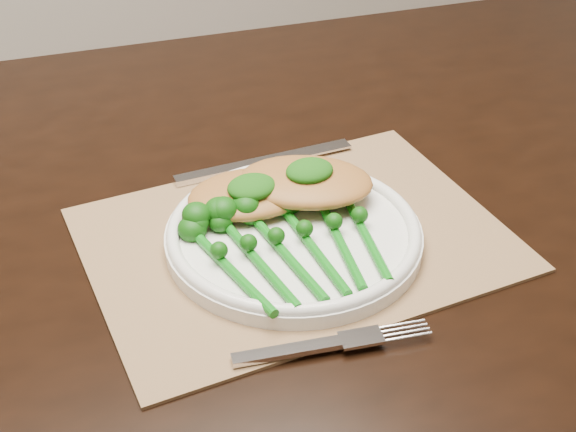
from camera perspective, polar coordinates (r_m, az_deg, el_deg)
name	(u,v)px	position (r m, az deg, el deg)	size (l,w,h in m)	color
placemat	(296,239)	(0.80, 0.55, -1.66)	(0.41, 0.30, 0.00)	olive
dinner_plate	(294,233)	(0.79, 0.41, -1.25)	(0.25, 0.25, 0.02)	white
knife	(248,165)	(0.91, -2.89, 3.61)	(0.21, 0.03, 0.01)	silver
fork	(345,341)	(0.69, 4.10, -8.86)	(0.17, 0.05, 0.01)	silver
chicken_fillet_left	(251,194)	(0.82, -2.68, 1.61)	(0.13, 0.09, 0.03)	#AC6E32
chicken_fillet_right	(305,182)	(0.82, 1.21, 2.45)	(0.14, 0.10, 0.03)	#AC6E32
pesto_dollop_left	(252,187)	(0.80, -2.60, 2.08)	(0.05, 0.04, 0.02)	#0D3F09
pesto_dollop_right	(310,171)	(0.81, 1.54, 3.24)	(0.05, 0.04, 0.02)	#0D3F09
broccolini_bundle	(300,252)	(0.75, 0.89, -2.61)	(0.17, 0.19, 0.04)	#0D6411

